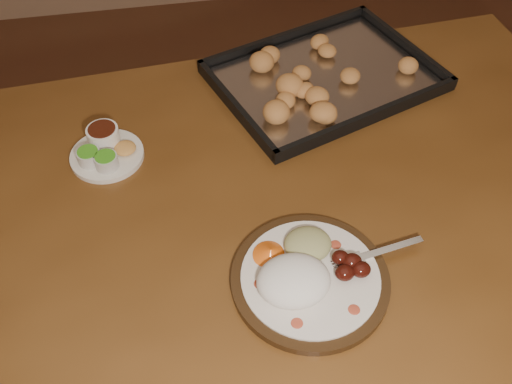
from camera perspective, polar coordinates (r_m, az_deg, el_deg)
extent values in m
plane|color=#502F1B|center=(1.66, -1.13, -18.53)|extent=(4.00, 4.00, 0.00)
cube|color=brown|center=(1.04, -0.87, -1.81)|extent=(1.56, 1.01, 0.04)
cylinder|color=#522E18|center=(1.77, 18.04, 4.09)|extent=(0.07, 0.07, 0.71)
cylinder|color=black|center=(0.93, 5.42, -8.73)|extent=(0.25, 0.25, 0.02)
cylinder|color=silver|center=(0.92, 5.46, -8.44)|extent=(0.22, 0.22, 0.01)
ellipsoid|color=#AC4029|center=(0.87, 4.12, -12.95)|extent=(0.02, 0.02, 0.00)
ellipsoid|color=#AC4029|center=(0.89, 9.78, -11.52)|extent=(0.02, 0.02, 0.00)
ellipsoid|color=#AC4029|center=(0.96, 7.97, -5.23)|extent=(0.02, 0.02, 0.00)
ellipsoid|color=#AC4029|center=(0.91, 0.36, -9.17)|extent=(0.02, 0.02, 0.00)
ellipsoid|color=white|center=(0.89, 3.78, -8.84)|extent=(0.14, 0.12, 0.05)
ellipsoid|color=#48100A|center=(0.91, 8.87, -7.98)|extent=(0.03, 0.03, 0.02)
ellipsoid|color=#48100A|center=(0.93, 9.56, -6.87)|extent=(0.03, 0.03, 0.02)
ellipsoid|color=#48100A|center=(0.93, 8.42, -6.49)|extent=(0.03, 0.03, 0.02)
ellipsoid|color=#48100A|center=(0.92, 10.46, -7.62)|extent=(0.03, 0.03, 0.02)
ellipsoid|color=tan|center=(0.94, 5.20, -5.21)|extent=(0.09, 0.09, 0.03)
cone|color=orange|center=(0.93, 1.44, -6.06)|extent=(0.08, 0.08, 0.02)
cube|color=white|center=(0.97, 13.17, -5.58)|extent=(0.12, 0.03, 0.00)
cube|color=white|center=(0.94, 9.67, -6.69)|extent=(0.04, 0.03, 0.00)
cylinder|color=white|center=(0.93, 8.70, -7.49)|extent=(0.03, 0.01, 0.00)
cylinder|color=white|center=(0.93, 8.55, -7.22)|extent=(0.03, 0.01, 0.00)
cylinder|color=white|center=(0.93, 8.40, -6.95)|extent=(0.03, 0.01, 0.00)
cylinder|color=white|center=(0.94, 8.26, -6.68)|extent=(0.03, 0.01, 0.00)
cylinder|color=silver|center=(1.14, -14.66, 3.55)|extent=(0.14, 0.14, 0.01)
cylinder|color=beige|center=(1.12, -16.36, 3.41)|extent=(0.04, 0.04, 0.03)
cylinder|color=#419F1F|center=(1.11, -16.50, 3.88)|extent=(0.04, 0.04, 0.00)
cylinder|color=beige|center=(1.10, -14.73, 2.98)|extent=(0.04, 0.04, 0.03)
cylinder|color=#419F1F|center=(1.09, -14.86, 3.46)|extent=(0.04, 0.04, 0.00)
cylinder|color=white|center=(1.15, -15.01, 5.45)|extent=(0.06, 0.06, 0.04)
cylinder|color=#3A140A|center=(1.13, -15.18, 6.09)|extent=(0.05, 0.05, 0.00)
ellipsoid|color=#CE8F48|center=(1.13, -12.96, 4.31)|extent=(0.04, 0.04, 0.01)
cube|color=black|center=(1.29, 6.85, 11.13)|extent=(0.54, 0.47, 0.01)
cube|color=black|center=(1.39, 3.00, 15.25)|extent=(0.43, 0.17, 0.02)
cube|color=black|center=(1.19, 11.37, 7.41)|extent=(0.43, 0.17, 0.02)
cube|color=black|center=(1.40, 14.62, 14.11)|extent=(0.12, 0.32, 0.02)
cube|color=black|center=(1.19, -2.05, 8.52)|extent=(0.12, 0.32, 0.02)
cube|color=silver|center=(1.29, 6.88, 11.35)|extent=(0.50, 0.43, 0.00)
ellipsoid|color=#D58E4A|center=(1.30, 9.06, 12.74)|extent=(0.05, 0.05, 0.04)
ellipsoid|color=#D58E4A|center=(1.35, 10.11, 14.01)|extent=(0.07, 0.07, 0.04)
ellipsoid|color=#D58E4A|center=(1.35, 6.75, 14.42)|extent=(0.07, 0.07, 0.04)
ellipsoid|color=#D58E4A|center=(1.33, 6.75, 13.69)|extent=(0.06, 0.06, 0.04)
ellipsoid|color=#D58E4A|center=(1.32, 4.02, 13.72)|extent=(0.06, 0.06, 0.04)
ellipsoid|color=#D58E4A|center=(1.28, 4.80, 12.36)|extent=(0.07, 0.07, 0.04)
ellipsoid|color=#D58E4A|center=(1.24, 1.94, 11.38)|extent=(0.07, 0.07, 0.04)
ellipsoid|color=#D58E4A|center=(1.24, 3.93, 11.03)|extent=(0.05, 0.05, 0.04)
ellipsoid|color=#D58E4A|center=(1.20, 2.52, 9.70)|extent=(0.07, 0.07, 0.04)
ellipsoid|color=#D58E4A|center=(1.20, 6.33, 9.52)|extent=(0.07, 0.07, 0.04)
ellipsoid|color=#D58E4A|center=(1.24, 7.52, 10.92)|extent=(0.06, 0.06, 0.04)
ellipsoid|color=#D58E4A|center=(1.25, 9.82, 10.68)|extent=(0.06, 0.06, 0.04)
ellipsoid|color=#D58E4A|center=(1.25, 10.91, 10.70)|extent=(0.07, 0.07, 0.04)
ellipsoid|color=#D58E4A|center=(1.33, 12.22, 12.97)|extent=(0.07, 0.07, 0.04)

